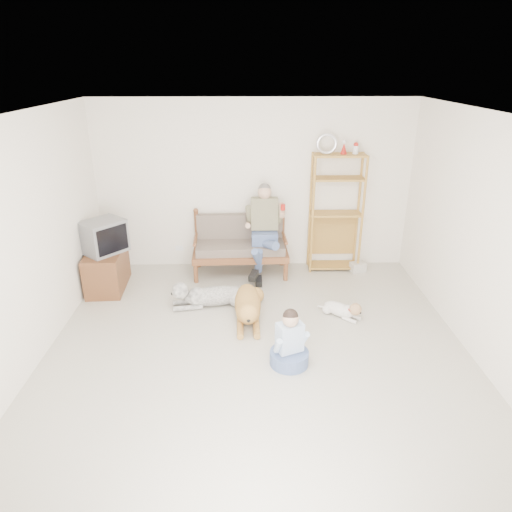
{
  "coord_description": "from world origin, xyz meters",
  "views": [
    {
      "loc": [
        -0.11,
        -4.36,
        3.16
      ],
      "look_at": [
        0.0,
        1.0,
        0.88
      ],
      "focal_mm": 32.0,
      "sensor_mm": 36.0,
      "label": 1
    }
  ],
  "objects_px": {
    "loveseat": "(240,244)",
    "golden_retriever": "(248,306)",
    "tv_stand": "(107,269)",
    "etagere": "(336,212)"
  },
  "relations": [
    {
      "from": "loveseat",
      "to": "golden_retriever",
      "type": "xyz_separation_m",
      "value": [
        0.11,
        -1.47,
        -0.31
      ]
    },
    {
      "from": "loveseat",
      "to": "tv_stand",
      "type": "xyz_separation_m",
      "value": [
        -2.01,
        -0.54,
        -0.19
      ]
    },
    {
      "from": "tv_stand",
      "to": "golden_retriever",
      "type": "relative_size",
      "value": 0.65
    },
    {
      "from": "loveseat",
      "to": "etagere",
      "type": "bearing_deg",
      "value": 2.34
    },
    {
      "from": "etagere",
      "to": "tv_stand",
      "type": "relative_size",
      "value": 2.38
    },
    {
      "from": "tv_stand",
      "to": "golden_retriever",
      "type": "bearing_deg",
      "value": -26.9
    },
    {
      "from": "etagere",
      "to": "golden_retriever",
      "type": "xyz_separation_m",
      "value": [
        -1.41,
        -1.58,
        -0.79
      ]
    },
    {
      "from": "loveseat",
      "to": "etagere",
      "type": "distance_m",
      "value": 1.6
    },
    {
      "from": "etagere",
      "to": "golden_retriever",
      "type": "distance_m",
      "value": 2.27
    },
    {
      "from": "etagere",
      "to": "tv_stand",
      "type": "xyz_separation_m",
      "value": [
        -3.53,
        -0.65,
        -0.67
      ]
    }
  ]
}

